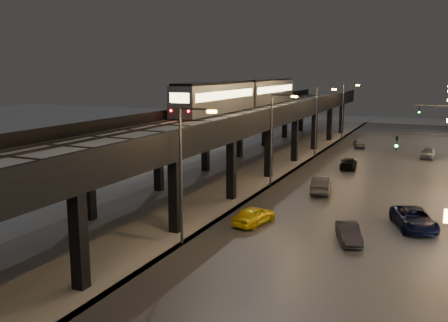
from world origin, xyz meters
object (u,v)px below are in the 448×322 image
(car_near_white, at_px, (321,185))
(car_onc_dark, at_px, (414,219))
(car_far_white, at_px, (359,143))
(car_taxi, at_px, (254,216))
(car_onc_red, at_px, (428,153))
(subway_train, at_px, (245,94))
(car_onc_silver, at_px, (349,234))
(car_mid_dark, at_px, (348,163))

(car_near_white, bearing_deg, car_onc_dark, 128.63)
(car_near_white, relative_size, car_far_white, 1.24)
(car_taxi, height_order, car_far_white, car_taxi)
(car_onc_red, bearing_deg, subway_train, -152.79)
(car_onc_silver, distance_m, car_onc_dark, 6.06)
(car_taxi, xyz_separation_m, car_onc_red, (10.67, 34.80, -0.01))
(car_onc_dark, bearing_deg, car_mid_dark, 92.94)
(car_mid_dark, relative_size, car_far_white, 1.16)
(car_near_white, height_order, car_mid_dark, car_near_white)
(subway_train, bearing_deg, car_far_white, 53.15)
(car_taxi, relative_size, car_onc_silver, 1.09)
(car_mid_dark, xyz_separation_m, car_onc_red, (8.10, 10.81, 0.04))
(car_mid_dark, height_order, car_onc_red, car_onc_red)
(car_taxi, height_order, car_near_white, car_near_white)
(car_onc_silver, bearing_deg, subway_train, 104.72)
(car_onc_dark, distance_m, car_onc_red, 31.12)
(car_near_white, distance_m, car_onc_dark, 11.59)
(car_far_white, bearing_deg, car_taxi, 75.96)
(subway_train, relative_size, car_taxi, 8.33)
(car_taxi, distance_m, car_onc_red, 36.40)
(car_near_white, height_order, car_onc_red, car_near_white)
(car_mid_dark, bearing_deg, subway_train, -10.40)
(car_mid_dark, bearing_deg, car_taxi, 77.38)
(car_far_white, xyz_separation_m, car_onc_red, (9.49, -5.88, 0.03))
(subway_train, xyz_separation_m, car_near_white, (12.95, -13.34, -7.50))
(subway_train, distance_m, car_onc_dark, 31.10)
(subway_train, xyz_separation_m, car_onc_silver, (17.70, -25.96, -7.66))
(car_taxi, bearing_deg, car_onc_dark, -148.21)
(subway_train, distance_m, car_far_white, 21.15)
(subway_train, bearing_deg, car_taxi, -66.84)
(car_onc_dark, height_order, car_onc_red, car_onc_dark)
(car_onc_silver, bearing_deg, car_near_white, 91.05)
(car_onc_silver, bearing_deg, car_onc_dark, 32.10)
(car_taxi, relative_size, car_onc_dark, 0.77)
(car_far_white, bearing_deg, subway_train, 40.77)
(car_taxi, bearing_deg, car_far_white, -78.71)
(subway_train, distance_m, car_taxi, 28.12)
(subway_train, height_order, car_far_white, subway_train)
(subway_train, relative_size, car_onc_silver, 9.04)
(subway_train, relative_size, car_near_white, 7.16)
(car_near_white, height_order, car_onc_dark, car_near_white)
(car_far_white, relative_size, car_onc_red, 0.95)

